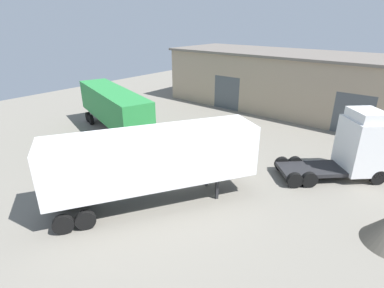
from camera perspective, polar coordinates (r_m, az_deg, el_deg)
ground_plane at (r=20.29m, az=-0.24°, el=-4.96°), size 60.00×60.00×0.00m
warehouse_building at (r=34.97m, az=20.01°, el=10.95°), size 29.83×9.72×6.13m
tractor_unit_white at (r=21.28m, az=28.83°, el=-0.42°), size 6.28×6.16×4.42m
container_trailer_green at (r=26.75m, az=-14.78°, el=7.01°), size 11.35×5.68×3.91m
container_trailer_grey at (r=15.82m, az=-7.47°, el=-2.93°), size 7.81×10.76×4.15m
oil_drum at (r=22.49m, az=2.35°, el=-0.83°), size 0.58×0.58×0.88m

